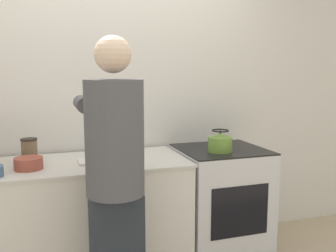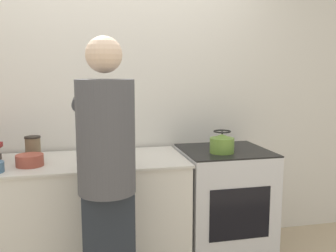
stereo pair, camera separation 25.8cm
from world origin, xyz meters
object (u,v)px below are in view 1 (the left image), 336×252
Objects in this scene: cutting_board at (103,161)px; bowl_prep at (29,163)px; canister_jar at (29,151)px; knife at (105,159)px; person at (115,172)px; oven at (221,202)px; kettle at (220,143)px.

cutting_board is 1.89× the size of bowl_prep.
bowl_prep is at bearing -90.58° from canister_jar.
person is at bearing -103.67° from knife.
oven is 1.23m from person.
canister_jar is (-1.41, 0.22, -0.01)m from kettle.
kettle is at bearing -16.76° from knife.
cutting_board is 0.02m from knife.
person is 9.23× the size of kettle.
oven is 4.85× the size of kettle.
canister_jar is (-0.52, 0.13, 0.07)m from knife.
kettle is (0.90, -0.08, 0.09)m from cutting_board.
person is 9.22× the size of bowl_prep.
person is at bearing -53.10° from canister_jar.
knife is 0.90m from kettle.
oven reaches higher than cutting_board.
oven is at bearing -10.21° from knife.
cutting_board is at bearing -15.29° from canister_jar.
kettle is at bearing 26.10° from person.
knife is 0.54m from canister_jar.
person is 9.84× the size of canister_jar.
knife is 0.53m from bowl_prep.
person is 0.69m from bowl_prep.
knife is 1.14× the size of canister_jar.
bowl_prep is 1.07× the size of canister_jar.
bowl_prep is (-0.50, 0.47, -0.02)m from person.
canister_jar is at bearing 89.42° from bowl_prep.
kettle reaches higher than canister_jar.
person reaches higher than bowl_prep.
cutting_board is 0.91m from kettle.
canister_jar is at bearing 164.71° from cutting_board.
oven is 0.55m from kettle.
oven is 0.53× the size of person.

